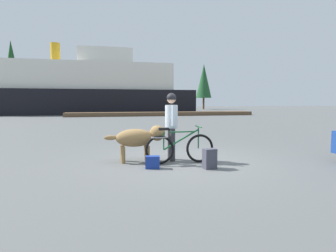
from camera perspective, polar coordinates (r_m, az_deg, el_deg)
ground_plane at (r=7.17m, az=2.91°, el=-7.16°), size 160.00×160.00×0.00m
bicycle at (r=6.88m, az=2.33°, el=-4.43°), size 1.72×0.44×0.91m
person_cyclist at (r=7.19m, az=0.69°, el=1.22°), size 0.32×0.53×1.72m
dog at (r=7.11m, az=-5.86°, el=-2.36°), size 1.52×0.52×0.90m
backpack at (r=6.45m, az=8.38°, el=-6.52°), size 0.30×0.24×0.45m
handbag_pannier at (r=6.42m, az=-3.12°, el=-7.30°), size 0.35×0.24×0.28m
dock_pier at (r=30.56m, az=-1.19°, el=2.49°), size 19.98×2.44×0.40m
ferry_boat at (r=36.87m, az=-16.40°, el=7.01°), size 26.55×8.15×8.51m
pine_tree_far_left at (r=56.45m, az=-28.97°, el=10.46°), size 2.96×2.96×11.99m
pine_tree_center at (r=53.62m, az=-13.38°, el=10.73°), size 2.93×2.93×11.26m
pine_tree_far_right at (r=56.62m, az=7.22°, el=8.96°), size 3.02×3.02×8.82m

